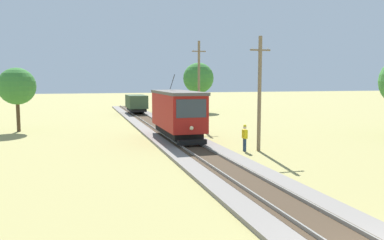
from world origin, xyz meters
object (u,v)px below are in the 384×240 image
(utility_pole_mid, at_px, (199,83))
(tree_right_near, at_px, (17,86))
(gravel_pile, at_px, (181,111))
(tree_left_near, at_px, (198,78))
(freight_car, at_px, (136,103))
(track_worker, at_px, (245,136))
(red_tram, at_px, (177,112))
(utility_pole_near_tram, at_px, (259,93))

(utility_pole_mid, relative_size, tree_right_near, 1.47)
(gravel_pile, relative_size, tree_left_near, 0.41)
(freight_car, xyz_separation_m, track_worker, (3.16, -28.84, -0.57))
(gravel_pile, xyz_separation_m, track_worker, (-2.15, -25.35, 0.33))
(track_worker, bearing_deg, gravel_pile, -98.52)
(freight_car, xyz_separation_m, tree_left_near, (9.38, 2.26, 3.34))
(gravel_pile, bearing_deg, red_tram, -105.12)
(utility_pole_mid, bearing_deg, utility_pole_near_tram, -90.00)
(red_tram, bearing_deg, utility_pole_mid, 62.20)
(tree_left_near, bearing_deg, gravel_pile, -125.26)
(utility_pole_near_tram, height_order, utility_pole_mid, utility_pole_mid)
(utility_pole_near_tram, xyz_separation_m, gravel_pile, (1.22, 25.48, -3.18))
(freight_car, height_order, tree_right_near, tree_right_near)
(utility_pole_mid, relative_size, tree_left_near, 1.18)
(red_tram, bearing_deg, freight_car, 90.01)
(utility_pole_near_tram, height_order, gravel_pile, utility_pole_near_tram)
(freight_car, relative_size, tree_right_near, 0.90)
(utility_pole_mid, bearing_deg, tree_left_near, 73.33)
(gravel_pile, xyz_separation_m, tree_right_near, (-17.94, -10.65, 3.43))
(freight_car, bearing_deg, track_worker, -83.75)
(utility_pole_mid, height_order, tree_right_near, utility_pole_mid)
(gravel_pile, bearing_deg, tree_left_near, 54.74)
(utility_pole_mid, distance_m, tree_right_near, 16.77)
(tree_left_near, bearing_deg, tree_right_near, -143.30)
(red_tram, xyz_separation_m, tree_left_near, (9.38, 25.41, 2.70))
(freight_car, height_order, tree_left_near, tree_left_near)
(utility_pole_near_tram, bearing_deg, gravel_pile, 87.26)
(tree_left_near, distance_m, tree_right_near, 27.46)
(red_tram, relative_size, freight_car, 1.64)
(red_tram, relative_size, utility_pole_near_tram, 1.14)
(utility_pole_mid, xyz_separation_m, track_worker, (-0.94, -13.45, -3.34))
(utility_pole_mid, xyz_separation_m, tree_right_near, (-16.72, 1.25, -0.24))
(red_tram, bearing_deg, tree_left_near, 69.74)
(track_worker, distance_m, tree_left_near, 31.96)
(freight_car, distance_m, tree_left_near, 10.21)
(utility_pole_near_tram, xyz_separation_m, track_worker, (-0.94, 0.14, -2.86))
(red_tram, height_order, utility_pole_mid, utility_pole_mid)
(red_tram, distance_m, tree_left_near, 27.22)
(freight_car, height_order, utility_pole_mid, utility_pole_mid)
(track_worker, height_order, tree_right_near, tree_right_near)
(red_tram, relative_size, track_worker, 4.79)
(utility_pole_mid, relative_size, gravel_pile, 2.93)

